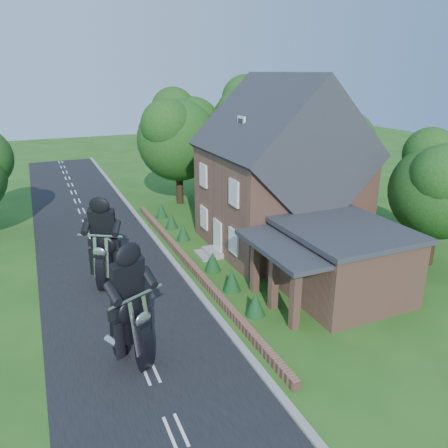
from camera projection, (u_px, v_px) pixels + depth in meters
name	position (u px, v px, depth m)	size (l,w,h in m)	color
ground	(132.00, 330.00, 18.34)	(120.00, 120.00, 0.00)	#225116
road	(132.00, 330.00, 18.34)	(7.00, 80.00, 0.02)	black
kerb	(212.00, 311.00, 19.70)	(0.30, 80.00, 0.12)	gray
garden_wall	(189.00, 263.00, 24.22)	(0.30, 22.00, 0.40)	#935E4A
house	(280.00, 176.00, 26.06)	(9.54, 8.64, 10.24)	#935E4A
annex	(339.00, 260.00, 20.80)	(7.05, 5.94, 3.44)	#935E4A
tree_annex_side	(444.00, 182.00, 23.36)	(5.64, 5.20, 7.48)	black
tree_house_right	(338.00, 149.00, 30.37)	(6.51, 6.00, 8.40)	black
tree_behind_house	(256.00, 124.00, 35.60)	(7.81, 7.20, 10.08)	black
tree_behind_left	(183.00, 132.00, 34.33)	(6.94, 6.40, 9.16)	black
shrub_a	(255.00, 304.00, 19.30)	(0.90, 0.90, 1.10)	#113618
shrub_b	(232.00, 280.00, 21.46)	(0.90, 0.90, 1.10)	#113618
shrub_c	(213.00, 261.00, 23.62)	(0.90, 0.90, 1.10)	#113618
shrub_d	(183.00, 232.00, 27.94)	(0.90, 0.90, 1.10)	#113618
shrub_e	(172.00, 220.00, 30.10)	(0.90, 0.90, 1.10)	#113618
shrub_f	(161.00, 210.00, 32.26)	(0.90, 0.90, 1.10)	#113618
motorcycle_lead	(133.00, 346.00, 16.03)	(0.39, 1.56, 1.45)	black
motorcycle_follow	(107.00, 273.00, 21.94)	(0.38, 1.51, 1.40)	black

